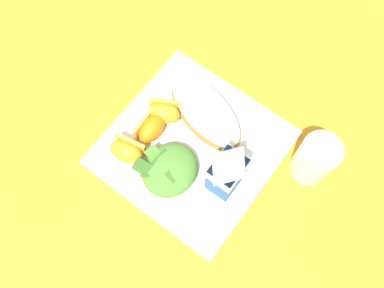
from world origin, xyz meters
name	(u,v)px	position (x,y,z in m)	size (l,w,h in m)	color
ground	(192,149)	(0.00, 0.00, 0.00)	(3.00, 3.00, 0.00)	orange
white_plate	(192,148)	(0.00, 0.00, 0.01)	(0.28, 0.28, 0.02)	white
cheesy_pizza_bread	(205,113)	(-0.06, -0.01, 0.03)	(0.12, 0.19, 0.04)	#A87038
green_salad_pile	(169,169)	(0.06, 0.00, 0.04)	(0.10, 0.10, 0.05)	#4C8433
milk_carton	(227,172)	(0.02, 0.08, 0.08)	(0.06, 0.04, 0.11)	#23569E
orange_wedge_front	(164,112)	(-0.02, -0.07, 0.04)	(0.06, 0.07, 0.04)	orange
orange_wedge_middle	(151,127)	(0.02, -0.07, 0.04)	(0.06, 0.04, 0.04)	orange
orange_wedge_rear	(127,151)	(0.08, -0.08, 0.04)	(0.05, 0.07, 0.04)	orange
drinking_clear_cup	(315,159)	(-0.09, 0.18, 0.05)	(0.06, 0.06, 0.10)	silver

